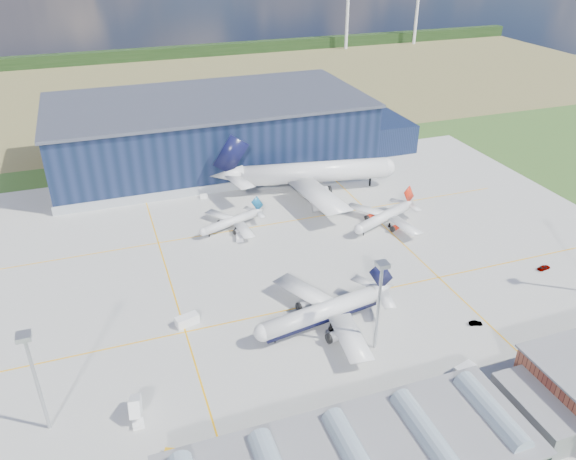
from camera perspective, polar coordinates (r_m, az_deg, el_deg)
The scene contains 20 objects.
ground at distance 151.47m, azimuth 0.17°, elevation -5.69°, with size 600.00×600.00×0.00m, color #325720.
apron at distance 159.35m, azimuth -1.04°, elevation -3.76°, with size 220.00×160.00×0.08m.
farmland at distance 350.81m, azimuth -12.41°, elevation 13.97°, with size 600.00×220.00×0.01m, color olive.
treeline at distance 427.56m, azimuth -14.14°, elevation 16.93°, with size 600.00×8.00×8.00m, color black.
hangar at distance 229.37m, azimuth -7.27°, elevation 9.69°, with size 145.00×62.00×26.10m.
glass_concourse at distance 106.38m, azimuth 8.44°, elevation -22.10°, with size 78.00×23.00×8.60m.
light_mast_west at distance 113.65m, azimuth -24.53°, elevation -12.58°, with size 2.60×2.60×23.00m.
light_mast_center at distance 123.81m, azimuth 9.31°, elevation -6.25°, with size 2.60×2.60×23.00m.
airliner_navy at distance 133.95m, azimuth 3.39°, elevation -7.55°, with size 39.74×38.88×12.96m, color silver, non-canonical shape.
airliner_red at distance 180.80m, azimuth 9.67°, elevation 1.78°, with size 30.03×29.38×9.79m, color silver, non-canonical shape.
airliner_widebody at distance 201.10m, azimuth 2.72°, elevation 6.92°, with size 67.41×65.95×21.98m, color silver, non-canonical shape.
airliner_regional at distance 177.42m, azimuth -5.96°, elevation 1.21°, with size 25.01×24.46×8.15m, color silver, non-canonical shape.
gse_tug_b at distance 112.01m, azimuth -12.04°, elevation -21.54°, with size 1.87×2.80×1.21m, color #FFB316.
gse_van_a at distance 139.63m, azimuth -10.21°, elevation -9.01°, with size 2.45×5.60×2.45m, color white.
gse_cart_a at distance 172.80m, azimuth -4.91°, elevation -0.81°, with size 2.18×3.27×1.42m, color white.
gse_cart_b at distance 201.26m, azimuth -8.56°, elevation 3.41°, with size 1.83×2.74×1.19m, color white.
gse_van_c at distance 130.11m, azimuth 17.51°, elevation -13.42°, with size 2.28×4.75×2.28m, color white.
airstair at distance 119.39m, azimuth -15.18°, elevation -17.25°, with size 2.14×5.34×3.42m, color white.
car_a at distance 173.49m, azimuth 24.57°, elevation -3.48°, with size 1.59×3.94×1.34m, color #99999E.
car_b at distance 145.01m, azimuth 18.52°, elevation -8.97°, with size 1.11×3.19×1.05m, color #99999E.
Camera 1 is at (-42.23, -117.56, 85.68)m, focal length 35.00 mm.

